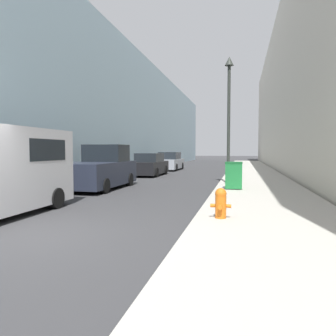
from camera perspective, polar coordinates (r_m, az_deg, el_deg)
The scene contains 9 objects.
ground_plane at distance 7.50m, azimuth -24.79°, elevation -10.95°, with size 200.00×200.00×0.00m, color #38383A.
sidewalk_right at distance 23.83m, azimuth 14.66°, elevation -1.14°, with size 3.89×60.00×0.13m.
building_left_glass at distance 35.12m, azimuth -12.05°, elevation 8.51°, with size 12.00×60.00×10.27m.
fire_hydrant at distance 8.12m, azimuth 9.17°, elevation -5.93°, with size 0.51×0.39×0.74m.
trash_bin at distance 14.22m, azimuth 11.39°, elevation -1.22°, with size 0.72×0.58×1.17m.
lamppost at distance 16.66m, azimuth 10.54°, elevation 10.24°, with size 0.43×0.43×6.23m.
pickup_truck at distance 15.62m, azimuth -11.70°, elevation -0.34°, with size 2.12×4.85×2.06m.
parked_sedan_near at distance 23.06m, azimuth -3.22°, elevation 0.48°, with size 1.85×4.42×1.58m.
parked_sedan_far at distance 29.49m, azimuth 0.33°, elevation 1.09°, with size 1.89×4.79×1.62m.
Camera 1 is at (4.47, -5.75, 1.79)m, focal length 35.00 mm.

